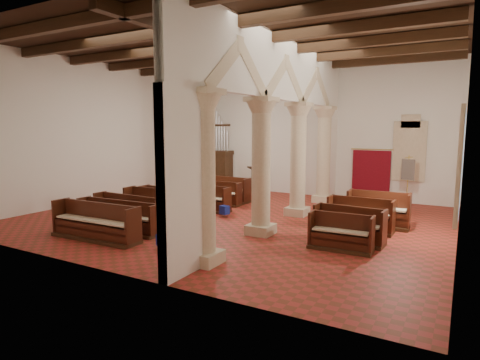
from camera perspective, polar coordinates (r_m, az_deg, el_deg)
name	(u,v)px	position (r m, az deg, el deg)	size (l,w,h in m)	color
floor	(234,218)	(14.34, -0.85, -5.40)	(14.00, 14.00, 0.00)	maroon
ceiling	(234,44)	(14.25, -0.90, 18.83)	(14.00, 14.00, 0.00)	black
wall_back	(297,131)	(19.39, 8.14, 6.85)	(14.00, 0.02, 6.00)	white
wall_front	(95,137)	(9.29, -19.93, 5.80)	(14.00, 0.02, 6.00)	white
wall_left	(94,132)	(18.51, -20.08, 6.44)	(0.02, 12.00, 6.00)	white
wall_right	(465,135)	(12.08, 29.35, 5.58)	(0.02, 12.00, 6.00)	white
ceiling_beams	(234,49)	(14.21, -0.90, 18.12)	(13.80, 11.80, 0.30)	#3D2213
arcade	(282,116)	(13.16, 6.00, 9.04)	(0.90, 11.90, 6.00)	beige
window_right_a	(461,171)	(10.62, 28.94, 1.14)	(0.03, 1.00, 2.20)	#2E6953
window_right_b	(463,159)	(14.61, 29.10, 2.63)	(0.03, 1.00, 2.20)	#2E6953
window_back	(409,151)	(18.20, 22.94, 3.77)	(1.00, 0.03, 2.20)	#2E6953
pipe_organ	(213,162)	(21.10, -3.92, 2.52)	(2.10, 0.85, 4.40)	#3D2213
lectern	(254,181)	(19.94, 2.05, -0.18)	(0.55, 0.56, 1.29)	#3A2012
dossal_curtain	(371,174)	(18.45, 18.13, 0.80)	(1.80, 0.07, 2.17)	maroon
processional_banner	(407,193)	(16.29, 22.66, -1.66)	(0.48, 0.62, 2.18)	#3D2213
hymnal_box_a	(163,240)	(10.90, -10.86, -8.34)	(0.31, 0.25, 0.31)	navy
hymnal_box_b	(187,222)	(12.63, -7.57, -6.01)	(0.33, 0.27, 0.33)	navy
hymnal_box_c	(224,210)	(14.45, -2.22, -4.27)	(0.31, 0.25, 0.31)	navy
tube_heater_a	(120,234)	(12.16, -16.65, -7.31)	(0.09, 0.09, 0.87)	white
tube_heater_b	(95,225)	(13.39, -19.94, -6.09)	(0.09, 0.09, 0.93)	white
nave_pew_0	(95,228)	(12.30, -19.88, -6.38)	(2.96, 0.78, 1.05)	#3D2213
nave_pew_1	(118,222)	(12.97, -16.93, -5.68)	(2.98, 0.78, 0.97)	#3D2213
nave_pew_2	(129,215)	(13.89, -15.51, -4.78)	(2.95, 0.75, 0.95)	#3D2213
nave_pew_3	(158,209)	(14.43, -11.53, -4.05)	(2.76, 0.79, 1.05)	#3D2213
nave_pew_4	(168,205)	(15.17, -10.16, -3.55)	(2.53, 0.73, 0.98)	#3D2213
nave_pew_5	(197,201)	(15.78, -6.10, -3.06)	(2.85, 0.74, 0.97)	#3D2213
nave_pew_6	(211,197)	(16.86, -4.12, -2.36)	(2.67, 0.81, 0.96)	#3D2213
nave_pew_7	(218,192)	(17.67, -3.18, -1.78)	(3.04, 0.80, 1.06)	#3D2213
aisle_pew_0	(341,238)	(10.95, 14.12, -7.97)	(1.67, 0.69, 0.96)	#3D2213
aisle_pew_1	(349,231)	(11.68, 15.20, -6.95)	(1.99, 0.80, 1.01)	#3D2213
aisle_pew_2	(360,220)	(13.03, 16.70, -5.47)	(2.00, 0.74, 1.04)	#3D2213
aisle_pew_3	(378,215)	(13.75, 19.02, -4.72)	(1.94, 0.82, 1.14)	#3D2213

